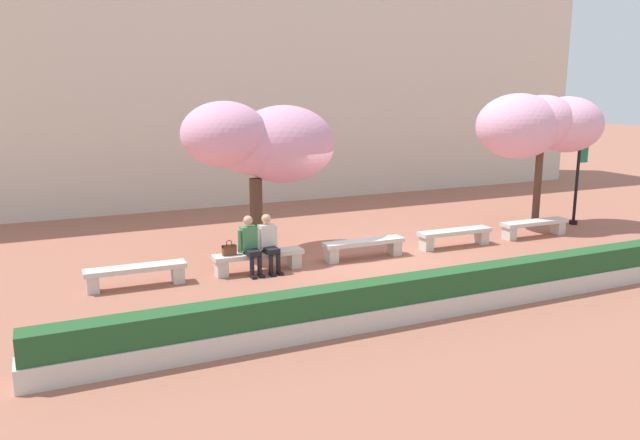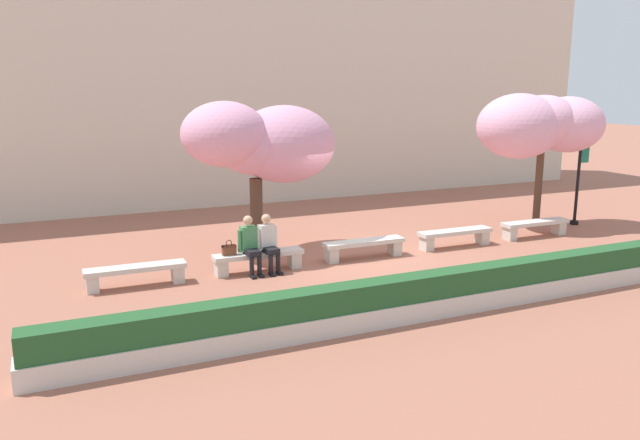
# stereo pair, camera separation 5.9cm
# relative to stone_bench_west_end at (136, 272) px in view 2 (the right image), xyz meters

# --- Properties ---
(ground_plane) EXTENTS (100.00, 100.00, 0.00)m
(ground_plane) POSITION_rel_stone_bench_west_end_xyz_m (5.32, 0.00, -0.31)
(ground_plane) COLOR #9E604C
(building_facade) EXTENTS (28.00, 4.00, 8.54)m
(building_facade) POSITION_rel_stone_bench_west_end_xyz_m (5.32, 9.79, 3.96)
(building_facade) COLOR beige
(building_facade) RESTS_ON ground
(stone_bench_west_end) EXTENTS (2.05, 0.46, 0.45)m
(stone_bench_west_end) POSITION_rel_stone_bench_west_end_xyz_m (0.00, 0.00, 0.00)
(stone_bench_west_end) COLOR beige
(stone_bench_west_end) RESTS_ON ground
(stone_bench_near_west) EXTENTS (2.05, 0.46, 0.45)m
(stone_bench_near_west) POSITION_rel_stone_bench_west_end_xyz_m (2.66, 0.00, 0.00)
(stone_bench_near_west) COLOR beige
(stone_bench_near_west) RESTS_ON ground
(stone_bench_center) EXTENTS (2.05, 0.46, 0.45)m
(stone_bench_center) POSITION_rel_stone_bench_west_end_xyz_m (5.32, 0.00, 0.00)
(stone_bench_center) COLOR beige
(stone_bench_center) RESTS_ON ground
(stone_bench_near_east) EXTENTS (2.05, 0.46, 0.45)m
(stone_bench_near_east) POSITION_rel_stone_bench_west_end_xyz_m (7.98, 0.00, 0.00)
(stone_bench_near_east) COLOR beige
(stone_bench_near_east) RESTS_ON ground
(stone_bench_east_end) EXTENTS (2.05, 0.46, 0.45)m
(stone_bench_east_end) POSITION_rel_stone_bench_west_end_xyz_m (10.64, 0.00, 0.00)
(stone_bench_east_end) COLOR beige
(stone_bench_east_end) RESTS_ON ground
(person_seated_left) EXTENTS (0.51, 0.70, 1.29)m
(person_seated_left) POSITION_rel_stone_bench_west_end_xyz_m (2.45, -0.05, 0.39)
(person_seated_left) COLOR black
(person_seated_left) RESTS_ON ground
(person_seated_right) EXTENTS (0.51, 0.71, 1.29)m
(person_seated_right) POSITION_rel_stone_bench_west_end_xyz_m (2.88, -0.05, 0.39)
(person_seated_right) COLOR black
(person_seated_right) RESTS_ON ground
(handbag) EXTENTS (0.30, 0.15, 0.34)m
(handbag) POSITION_rel_stone_bench_west_end_xyz_m (2.00, 0.03, 0.27)
(handbag) COLOR brown
(handbag) RESTS_ON stone_bench_near_west
(cherry_tree_main) EXTENTS (3.82, 2.33, 3.73)m
(cherry_tree_main) POSITION_rel_stone_bench_west_end_xyz_m (3.32, 1.61, 2.43)
(cherry_tree_main) COLOR #513828
(cherry_tree_main) RESTS_ON ground
(cherry_tree_secondary) EXTENTS (3.82, 2.43, 3.87)m
(cherry_tree_secondary) POSITION_rel_stone_bench_west_end_xyz_m (11.60, 1.11, 2.66)
(cherry_tree_secondary) COLOR #513828
(cherry_tree_secondary) RESTS_ON ground
(lamp_post_with_banner) EXTENTS (0.54, 0.28, 3.58)m
(lamp_post_with_banner) POSITION_rel_stone_bench_west_end_xyz_m (12.87, 0.72, 1.85)
(lamp_post_with_banner) COLOR black
(lamp_post_with_banner) RESTS_ON ground
(planter_hedge_foreground) EXTENTS (15.03, 0.50, 0.80)m
(planter_hedge_foreground) POSITION_rel_stone_bench_west_end_xyz_m (5.32, -3.87, 0.08)
(planter_hedge_foreground) COLOR beige
(planter_hedge_foreground) RESTS_ON ground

